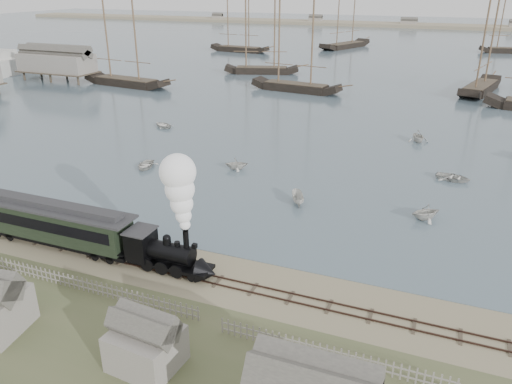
% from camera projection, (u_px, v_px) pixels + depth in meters
% --- Properties ---
extents(ground, '(600.00, 600.00, 0.00)m').
position_uv_depth(ground, '(207.00, 264.00, 41.89)').
color(ground, gray).
rests_on(ground, ground).
extents(harbor_water, '(600.00, 336.00, 0.06)m').
position_uv_depth(harbor_water, '(413.00, 44.00, 187.25)').
color(harbor_water, slate).
rests_on(harbor_water, ground).
extents(rail_track, '(120.00, 1.80, 0.16)m').
position_uv_depth(rail_track, '(196.00, 276.00, 40.17)').
color(rail_track, '#36241D').
rests_on(rail_track, ground).
extents(picket_fence_west, '(19.00, 0.10, 1.20)m').
position_uv_depth(picket_fence_west, '(89.00, 292.00, 38.13)').
color(picket_fence_west, gray).
rests_on(picket_fence_west, ground).
extents(picket_fence_east, '(15.00, 0.10, 1.20)m').
position_uv_depth(picket_fence_east, '(331.00, 361.00, 31.21)').
color(picket_fence_east, gray).
rests_on(picket_fence_east, ground).
extents(shed_mid, '(4.00, 3.50, 3.60)m').
position_uv_depth(shed_mid, '(148.00, 365.00, 30.95)').
color(shed_mid, gray).
rests_on(shed_mid, ground).
extents(far_spit, '(500.00, 20.00, 1.80)m').
position_uv_depth(far_spit, '(429.00, 28.00, 255.67)').
color(far_spit, tan).
rests_on(far_spit, ground).
extents(locomotive, '(7.82, 2.92, 9.75)m').
position_uv_depth(locomotive, '(176.00, 224.00, 38.93)').
color(locomotive, black).
rests_on(locomotive, ground).
extents(passenger_coach, '(15.31, 2.95, 3.72)m').
position_uv_depth(passenger_coach, '(57.00, 223.00, 43.93)').
color(passenger_coach, black).
rests_on(passenger_coach, ground).
extents(beached_dinghy, '(2.81, 3.87, 0.79)m').
position_uv_depth(beached_dinghy, '(147.00, 246.00, 44.08)').
color(beached_dinghy, silver).
rests_on(beached_dinghy, ground).
extents(rowboat_0, '(4.19, 3.39, 0.77)m').
position_uv_depth(rowboat_0, '(145.00, 165.00, 63.23)').
color(rowboat_0, silver).
rests_on(rowboat_0, harbor_water).
extents(rowboat_1, '(3.43, 3.64, 1.52)m').
position_uv_depth(rowboat_1, '(237.00, 164.00, 62.65)').
color(rowboat_1, silver).
rests_on(rowboat_1, harbor_water).
extents(rowboat_2, '(3.30, 2.38, 1.20)m').
position_uv_depth(rowboat_2, '(298.00, 198.00, 52.97)').
color(rowboat_2, silver).
rests_on(rowboat_2, harbor_water).
extents(rowboat_3, '(3.55, 4.44, 0.82)m').
position_uv_depth(rowboat_3, '(453.00, 177.00, 59.24)').
color(rowboat_3, silver).
rests_on(rowboat_3, harbor_water).
extents(rowboat_4, '(4.05, 4.12, 1.64)m').
position_uv_depth(rowboat_4, '(426.00, 212.00, 49.42)').
color(rowboat_4, silver).
rests_on(rowboat_4, harbor_water).
extents(rowboat_6, '(3.88, 4.37, 0.75)m').
position_uv_depth(rowboat_6, '(163.00, 125.00, 81.01)').
color(rowboat_6, silver).
rests_on(rowboat_6, harbor_water).
extents(rowboat_7, '(4.32, 4.09, 1.80)m').
position_uv_depth(rowboat_7, '(418.00, 136.00, 73.26)').
color(rowboat_7, silver).
rests_on(rowboat_7, harbor_water).
extents(schooner_0, '(22.41, 7.85, 20.00)m').
position_uv_depth(schooner_0, '(122.00, 40.00, 109.33)').
color(schooner_0, black).
rests_on(schooner_0, harbor_water).
extents(schooner_1, '(19.17, 9.51, 20.00)m').
position_uv_depth(schooner_1, '(262.00, 33.00, 124.19)').
color(schooner_1, black).
rests_on(schooner_1, harbor_water).
extents(schooner_2, '(20.26, 7.13, 20.00)m').
position_uv_depth(schooner_2, '(297.00, 43.00, 103.71)').
color(schooner_2, black).
rests_on(schooner_2, harbor_water).
extents(schooner_3, '(9.76, 21.77, 20.00)m').
position_uv_depth(schooner_3, '(488.00, 44.00, 102.94)').
color(schooner_3, black).
rests_on(schooner_3, harbor_water).
extents(schooner_6, '(20.86, 6.67, 20.00)m').
position_uv_depth(schooner_6, '(239.00, 20.00, 163.61)').
color(schooner_6, black).
rests_on(schooner_6, harbor_water).
extents(schooner_7, '(14.51, 25.25, 20.00)m').
position_uv_depth(schooner_7, '(347.00, 18.00, 173.44)').
color(schooner_7, black).
rests_on(schooner_7, harbor_water).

